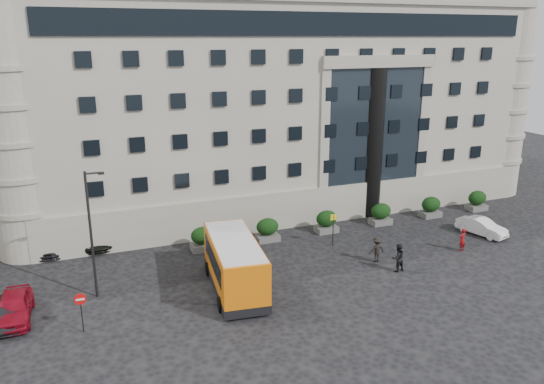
{
  "coord_description": "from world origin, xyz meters",
  "views": [
    {
      "loc": [
        -12.92,
        -28.56,
        15.49
      ],
      "look_at": [
        0.28,
        4.52,
        5.0
      ],
      "focal_mm": 35.0,
      "sensor_mm": 36.0,
      "label": 1
    }
  ],
  "objects_px": {
    "hedge_d": "(381,214)",
    "white_taxi": "(482,227)",
    "bus_stop_sign": "(333,224)",
    "no_entry_sign": "(81,305)",
    "hedge_e": "(431,207)",
    "pedestrian_a": "(462,240)",
    "pedestrian_b": "(398,258)",
    "minibus": "(235,263)",
    "hedge_b": "(267,230)",
    "pedestrian_c": "(377,249)",
    "red_truck": "(11,209)",
    "hedge_c": "(327,221)",
    "hedge_f": "(477,200)",
    "parked_car_a": "(14,307)",
    "parked_car_d": "(95,238)",
    "parked_car_b": "(5,313)",
    "parked_car_c": "(51,243)",
    "street_lamp": "(92,230)",
    "hedge_a": "(203,239)"
  },
  "relations": [
    {
      "from": "hedge_d",
      "to": "white_taxi",
      "type": "bearing_deg",
      "value": -39.79
    },
    {
      "from": "bus_stop_sign",
      "to": "no_entry_sign",
      "type": "height_order",
      "value": "bus_stop_sign"
    },
    {
      "from": "hedge_d",
      "to": "hedge_e",
      "type": "height_order",
      "value": "same"
    },
    {
      "from": "bus_stop_sign",
      "to": "pedestrian_a",
      "type": "relative_size",
      "value": 1.43
    },
    {
      "from": "white_taxi",
      "to": "pedestrian_b",
      "type": "height_order",
      "value": "pedestrian_b"
    },
    {
      "from": "no_entry_sign",
      "to": "minibus",
      "type": "bearing_deg",
      "value": 10.98
    },
    {
      "from": "bus_stop_sign",
      "to": "white_taxi",
      "type": "relative_size",
      "value": 0.62
    },
    {
      "from": "hedge_b",
      "to": "pedestrian_c",
      "type": "bearing_deg",
      "value": -48.97
    },
    {
      "from": "minibus",
      "to": "red_truck",
      "type": "xyz_separation_m",
      "value": [
        -13.84,
        17.69,
        -0.19
      ]
    },
    {
      "from": "hedge_e",
      "to": "pedestrian_a",
      "type": "distance_m",
      "value": 7.82
    },
    {
      "from": "hedge_c",
      "to": "hedge_e",
      "type": "height_order",
      "value": "same"
    },
    {
      "from": "hedge_f",
      "to": "parked_car_a",
      "type": "xyz_separation_m",
      "value": [
        -38.53,
        -6.0,
        -0.15
      ]
    },
    {
      "from": "hedge_e",
      "to": "white_taxi",
      "type": "bearing_deg",
      "value": -78.89
    },
    {
      "from": "parked_car_d",
      "to": "pedestrian_b",
      "type": "height_order",
      "value": "pedestrian_b"
    },
    {
      "from": "hedge_e",
      "to": "hedge_c",
      "type": "bearing_deg",
      "value": 180.0
    },
    {
      "from": "no_entry_sign",
      "to": "parked_car_a",
      "type": "height_order",
      "value": "no_entry_sign"
    },
    {
      "from": "hedge_e",
      "to": "parked_car_b",
      "type": "distance_m",
      "value": 34.38
    },
    {
      "from": "hedge_c",
      "to": "no_entry_sign",
      "type": "height_order",
      "value": "no_entry_sign"
    },
    {
      "from": "parked_car_d",
      "to": "white_taxi",
      "type": "height_order",
      "value": "white_taxi"
    },
    {
      "from": "minibus",
      "to": "pedestrian_b",
      "type": "height_order",
      "value": "minibus"
    },
    {
      "from": "bus_stop_sign",
      "to": "pedestrian_c",
      "type": "height_order",
      "value": "bus_stop_sign"
    },
    {
      "from": "hedge_c",
      "to": "parked_car_c",
      "type": "distance_m",
      "value": 21.4
    },
    {
      "from": "hedge_f",
      "to": "minibus",
      "type": "distance_m",
      "value": 26.72
    },
    {
      "from": "red_truck",
      "to": "parked_car_c",
      "type": "height_order",
      "value": "red_truck"
    },
    {
      "from": "red_truck",
      "to": "street_lamp",
      "type": "bearing_deg",
      "value": -82.74
    },
    {
      "from": "hedge_f",
      "to": "red_truck",
      "type": "relative_size",
      "value": 0.29
    },
    {
      "from": "hedge_e",
      "to": "red_truck",
      "type": "relative_size",
      "value": 0.29
    },
    {
      "from": "hedge_f",
      "to": "no_entry_sign",
      "type": "bearing_deg",
      "value": -165.83
    },
    {
      "from": "hedge_c",
      "to": "minibus",
      "type": "height_order",
      "value": "minibus"
    },
    {
      "from": "red_truck",
      "to": "parked_car_b",
      "type": "height_order",
      "value": "red_truck"
    },
    {
      "from": "minibus",
      "to": "pedestrian_a",
      "type": "distance_m",
      "value": 17.79
    },
    {
      "from": "street_lamp",
      "to": "bus_stop_sign",
      "type": "bearing_deg",
      "value": 6.54
    },
    {
      "from": "hedge_d",
      "to": "red_truck",
      "type": "relative_size",
      "value": 0.29
    },
    {
      "from": "minibus",
      "to": "parked_car_c",
      "type": "xyz_separation_m",
      "value": [
        -10.87,
        11.0,
        -1.19
      ]
    },
    {
      "from": "hedge_b",
      "to": "hedge_f",
      "type": "bearing_deg",
      "value": 0.0
    },
    {
      "from": "white_taxi",
      "to": "pedestrian_a",
      "type": "bearing_deg",
      "value": -166.83
    },
    {
      "from": "red_truck",
      "to": "minibus",
      "type": "bearing_deg",
      "value": -64.83
    },
    {
      "from": "bus_stop_sign",
      "to": "parked_car_d",
      "type": "bearing_deg",
      "value": 158.57
    },
    {
      "from": "hedge_c",
      "to": "street_lamp",
      "type": "distance_m",
      "value": 19.27
    },
    {
      "from": "hedge_a",
      "to": "bus_stop_sign",
      "type": "height_order",
      "value": "bus_stop_sign"
    },
    {
      "from": "street_lamp",
      "to": "bus_stop_sign",
      "type": "xyz_separation_m",
      "value": [
        17.44,
        2.0,
        -2.64
      ]
    },
    {
      "from": "minibus",
      "to": "parked_car_c",
      "type": "relative_size",
      "value": 1.86
    },
    {
      "from": "parked_car_a",
      "to": "pedestrian_b",
      "type": "relative_size",
      "value": 2.33
    },
    {
      "from": "white_taxi",
      "to": "pedestrian_a",
      "type": "relative_size",
      "value": 2.31
    },
    {
      "from": "hedge_b",
      "to": "parked_car_d",
      "type": "bearing_deg",
      "value": 163.04
    },
    {
      "from": "red_truck",
      "to": "pedestrian_a",
      "type": "relative_size",
      "value": 3.61
    },
    {
      "from": "hedge_e",
      "to": "hedge_f",
      "type": "distance_m",
      "value": 5.2
    },
    {
      "from": "hedge_c",
      "to": "white_taxi",
      "type": "height_order",
      "value": "hedge_c"
    },
    {
      "from": "red_truck",
      "to": "parked_car_a",
      "type": "height_order",
      "value": "red_truck"
    },
    {
      "from": "pedestrian_a",
      "to": "pedestrian_c",
      "type": "relative_size",
      "value": 0.95
    }
  ]
}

